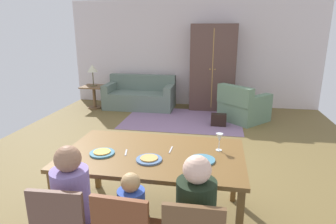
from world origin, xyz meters
TOP-DOWN VIEW (x-y plane):
  - ground_plane at (0.00, 0.51)m, footprint 6.47×6.22m
  - back_wall at (0.00, 3.67)m, footprint 6.47×0.10m
  - dining_table at (0.11, -1.35)m, footprint 1.82×1.08m
  - plate_near_man at (-0.39, -1.47)m, footprint 0.25×0.25m
  - pizza_near_man at (-0.39, -1.47)m, footprint 0.17×0.17m
  - plate_near_child at (0.11, -1.53)m, footprint 0.25×0.25m
  - pizza_near_child at (0.11, -1.53)m, footprint 0.17×0.17m
  - plate_near_woman at (0.61, -1.45)m, footprint 0.25×0.25m
  - wine_glass at (0.76, -1.17)m, footprint 0.07×0.07m
  - fork at (-0.17, -1.40)m, footprint 0.05×0.15m
  - knife at (0.27, -1.25)m, footprint 0.02×0.17m
  - person_man at (-0.40, -2.08)m, footprint 0.30×0.41m
  - area_rug at (-0.05, 2.21)m, footprint 2.60×1.80m
  - couch at (-1.27, 3.07)m, footprint 1.76×0.86m
  - armchair at (1.27, 2.37)m, footprint 1.21×1.21m
  - armoire at (0.56, 3.28)m, footprint 1.10×0.59m
  - side_table at (-2.42, 2.81)m, footprint 0.56×0.56m
  - table_lamp at (-2.42, 2.81)m, footprint 0.26×0.26m
  - handbag at (0.76, 1.91)m, footprint 0.32×0.16m

SIDE VIEW (x-z plane):
  - ground_plane at x=0.00m, z-range -0.02..0.00m
  - area_rug at x=-0.05m, z-range 0.00..0.01m
  - handbag at x=0.76m, z-range 0.00..0.26m
  - couch at x=-1.27m, z-range -0.11..0.71m
  - armchair at x=1.27m, z-range -0.09..0.73m
  - side_table at x=-2.42m, z-range 0.09..0.67m
  - person_man at x=-0.40m, z-range -0.04..1.07m
  - dining_table at x=0.11m, z-range 0.32..1.08m
  - fork at x=-0.17m, z-range 0.76..0.77m
  - knife at x=0.27m, z-range 0.76..0.77m
  - plate_near_man at x=-0.39m, z-range 0.76..0.78m
  - plate_near_child at x=0.11m, z-range 0.76..0.78m
  - plate_near_woman at x=0.61m, z-range 0.76..0.78m
  - pizza_near_man at x=-0.39m, z-range 0.78..0.79m
  - pizza_near_child at x=0.11m, z-range 0.78..0.79m
  - wine_glass at x=0.76m, z-range 0.80..0.99m
  - table_lamp at x=-2.42m, z-range 0.74..1.28m
  - armoire at x=0.56m, z-range 0.00..2.10m
  - back_wall at x=0.00m, z-range 0.00..2.70m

